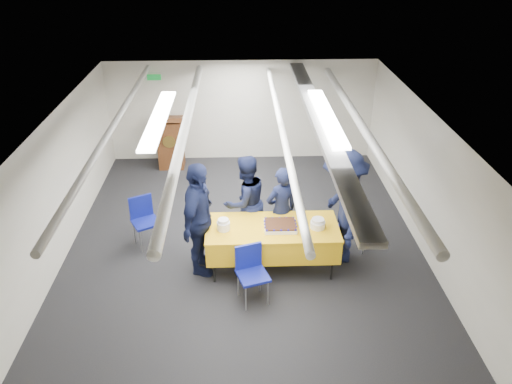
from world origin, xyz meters
TOP-DOWN VIEW (x-y plane):
  - ground at (0.00, 0.00)m, footprint 7.00×7.00m
  - room_shell at (0.09, 0.41)m, footprint 6.00×7.00m
  - serving_table at (0.42, -0.82)m, footprint 2.06×0.93m
  - sheet_cake at (0.54, -0.86)m, footprint 0.51×0.39m
  - plate_stack_left at (-0.33, -0.87)m, footprint 0.20×0.20m
  - plate_stack_right at (1.12, -0.87)m, footprint 0.23×0.23m
  - podium at (-1.60, 3.05)m, footprint 0.62×0.53m
  - chair_near at (0.07, -1.54)m, footprint 0.53×0.53m
  - chair_right at (1.82, -0.41)m, footprint 0.57×0.57m
  - chair_left at (-1.72, -0.03)m, footprint 0.57×0.57m
  - sailor_a at (0.60, -0.36)m, footprint 0.67×0.58m
  - sailor_b at (0.02, -0.13)m, footprint 1.02×0.96m
  - sailor_c at (-0.71, -0.85)m, footprint 0.71×1.18m
  - sailor_d at (1.55, -0.61)m, footprint 0.78×1.29m

SIDE VIEW (x-z plane):
  - ground at x=0.00m, z-range 0.00..0.00m
  - chair_near at x=0.07m, z-range 0.10..0.97m
  - chair_right at x=1.82m, z-range 0.10..0.97m
  - chair_left at x=-1.72m, z-range 0.10..0.97m
  - serving_table at x=0.42m, z-range 0.17..0.94m
  - podium at x=-1.60m, z-range -0.01..1.24m
  - sailor_a at x=0.60m, z-range 0.00..1.56m
  - sheet_cake at x=0.54m, z-range 0.77..0.86m
  - sailor_b at x=0.02m, z-range 0.00..1.65m
  - plate_stack_right at x=1.12m, z-range 0.76..0.92m
  - plate_stack_left at x=-0.33m, z-range 0.76..0.95m
  - sailor_c at x=-0.71m, z-range 0.00..1.87m
  - sailor_d at x=1.55m, z-range 0.00..1.94m
  - room_shell at x=0.09m, z-range 0.66..2.96m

